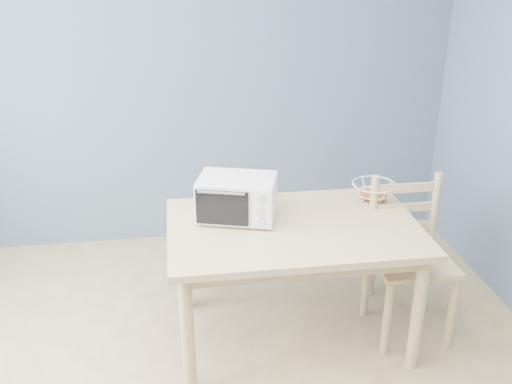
{
  "coord_description": "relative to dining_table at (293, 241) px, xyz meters",
  "views": [
    {
      "loc": [
        -0.08,
        -1.91,
        2.2
      ],
      "look_at": [
        0.33,
        0.94,
        0.93
      ],
      "focal_mm": 40.0,
      "sensor_mm": 36.0,
      "label": 1
    }
  ],
  "objects": [
    {
      "name": "toaster_oven",
      "position": [
        -0.32,
        0.13,
        0.23
      ],
      "size": [
        0.49,
        0.4,
        0.25
      ],
      "rotation": [
        0.0,
        0.0,
        -0.29
      ],
      "color": "white",
      "rests_on": "dining_table"
    },
    {
      "name": "room",
      "position": [
        -0.53,
        -0.86,
        0.65
      ],
      "size": [
        4.01,
        4.51,
        2.61
      ],
      "color": "tan",
      "rests_on": "ground"
    },
    {
      "name": "dining_table",
      "position": [
        0.0,
        0.0,
        0.0
      ],
      "size": [
        1.4,
        0.9,
        0.75
      ],
      "color": "tan",
      "rests_on": "ground"
    },
    {
      "name": "dining_chair",
      "position": [
        0.7,
        -0.01,
        -0.18
      ],
      "size": [
        0.45,
        0.45,
        0.96
      ],
      "rotation": [
        0.0,
        0.0,
        -0.01
      ],
      "color": "tan",
      "rests_on": "ground"
    },
    {
      "name": "fruit_basket",
      "position": [
        0.54,
        0.24,
        0.16
      ],
      "size": [
        0.32,
        0.32,
        0.12
      ],
      "rotation": [
        0.0,
        0.0,
        0.27
      ],
      "color": "white",
      "rests_on": "dining_table"
    }
  ]
}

